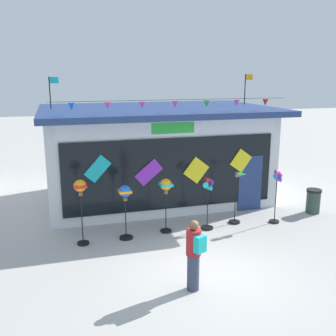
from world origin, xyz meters
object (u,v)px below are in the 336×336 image
Objects in this scene: kite_shop_building at (155,152)px; wind_spinner_far_right at (277,185)px; wind_spinner_right at (238,194)px; wind_spinner_center_left at (166,190)px; trash_bin at (313,201)px; person_near_camera at (194,254)px; wind_spinner_far_left at (81,193)px; wind_spinner_center_right at (208,195)px; wind_spinner_left at (125,199)px.

wind_spinner_far_right is (3.13, -3.77, -0.54)m from kite_shop_building.
wind_spinner_center_left is at bearing -177.63° from wind_spinner_right.
wind_spinner_center_left is 5.57m from trash_bin.
wind_spinner_right reaches higher than trash_bin.
wind_spinner_far_right is (1.19, -0.36, 0.28)m from wind_spinner_right.
wind_spinner_center_left is at bearing -177.69° from trash_bin.
kite_shop_building reaches higher than trash_bin.
wind_spinner_center_left is at bearing -120.19° from person_near_camera.
wind_spinner_far_right is (6.24, -0.05, -0.25)m from wind_spinner_far_left.
wind_spinner_center_right is 1.99× the size of trash_bin.
wind_spinner_far_left is at bearing -176.90° from trash_bin.
wind_spinner_left is 3.42m from person_near_camera.
person_near_camera is (-3.99, -3.16, -0.40)m from wind_spinner_far_right.
wind_spinner_center_left is 3.69m from wind_spinner_far_right.
wind_spinner_far_left is at bearing -177.80° from wind_spinner_left.
wind_spinner_left is (1.27, 0.05, -0.28)m from wind_spinner_far_left.
wind_spinner_center_right is at bearing -141.59° from person_near_camera.
wind_spinner_center_right is (2.62, 0.02, -0.14)m from wind_spinner_left.
person_near_camera is at bearing -95.19° from wind_spinner_center_left.
trash_bin is at bearing 2.31° from wind_spinner_center_left.
wind_spinner_left is 0.91× the size of wind_spinner_far_right.
kite_shop_building is 4.93m from wind_spinner_far_right.
wind_spinner_left is 0.96× the size of wind_spinner_right.
person_near_camera is at bearing -55.00° from wind_spinner_far_left.
wind_spinner_center_right is at bearing 0.40° from wind_spinner_left.
wind_spinner_right reaches higher than person_near_camera.
kite_shop_building is at bearing -122.09° from person_near_camera.
wind_spinner_far_left is 6.25m from wind_spinner_far_right.
wind_spinner_center_left is 2.00× the size of trash_bin.
trash_bin is at bearing -172.84° from person_near_camera.
trash_bin is (8.04, 0.44, -1.10)m from wind_spinner_far_left.
wind_spinner_far_left is 5.08m from wind_spinner_right.
wind_spinner_far_left is at bearing -175.22° from wind_spinner_center_left.
kite_shop_building reaches higher than wind_spinner_left.
wind_spinner_center_left is at bearing 7.31° from wind_spinner_left.
wind_spinner_center_right reaches higher than wind_spinner_left.
wind_spinner_left is at bearing -98.32° from person_near_camera.
wind_spinner_center_left is 0.94× the size of wind_spinner_far_right.
wind_spinner_right is at bearing 3.59° from wind_spinner_far_left.
wind_spinner_center_right is 2.36m from wind_spinner_far_right.
wind_spinner_center_right is 3.67m from person_near_camera.
wind_spinner_far_right is at bearing -2.79° from wind_spinner_center_right.
wind_spinner_right is 2.01× the size of trash_bin.
wind_spinner_far_left is 1.06× the size of wind_spinner_far_right.
trash_bin is at bearing -33.69° from kite_shop_building.
wind_spinner_center_left is (2.56, 0.21, -0.18)m from wind_spinner_far_left.
wind_spinner_far_left reaches higher than wind_spinner_center_left.
kite_shop_building is at bearing 63.42° from wind_spinner_left.
wind_spinner_left is 4.97m from wind_spinner_far_right.
wind_spinner_center_left reaches higher than wind_spinner_left.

